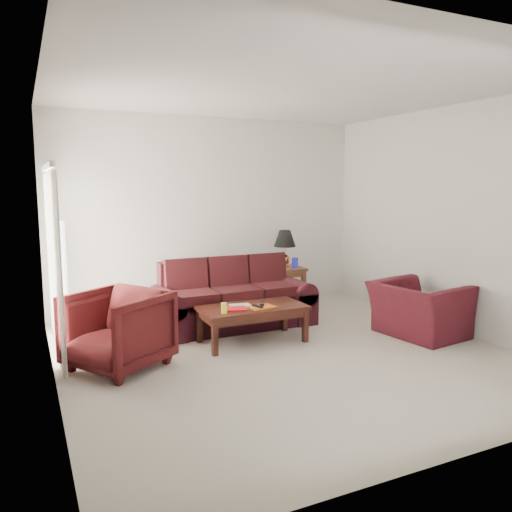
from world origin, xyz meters
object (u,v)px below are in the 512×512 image
(floor_lamp, at_px, (59,277))
(coffee_table, at_px, (252,324))
(sofa, at_px, (233,295))
(end_table, at_px, (283,287))
(armchair_right, at_px, (419,309))
(armchair_left, at_px, (118,330))

(floor_lamp, height_order, coffee_table, floor_lamp)
(sofa, xyz_separation_m, coffee_table, (-0.05, -0.75, -0.22))
(sofa, distance_m, coffee_table, 0.79)
(end_table, xyz_separation_m, floor_lamp, (-3.37, -0.01, 0.43))
(end_table, relative_size, armchair_right, 0.60)
(sofa, height_order, armchair_right, sofa)
(end_table, xyz_separation_m, armchair_right, (0.86, -2.16, 0.03))
(armchair_right, height_order, coffee_table, armchair_right)
(floor_lamp, distance_m, armchair_right, 4.75)
(floor_lamp, height_order, armchair_right, floor_lamp)
(sofa, bearing_deg, coffee_table, -99.12)
(armchair_left, bearing_deg, armchair_right, 49.52)
(armchair_left, bearing_deg, floor_lamp, 161.76)
(sofa, xyz_separation_m, floor_lamp, (-2.19, 0.72, 0.30))
(end_table, bearing_deg, floor_lamp, -179.77)
(sofa, distance_m, end_table, 1.39)
(sofa, bearing_deg, armchair_left, -156.13)
(sofa, distance_m, floor_lamp, 2.33)
(armchair_left, xyz_separation_m, coffee_table, (1.68, 0.21, -0.19))
(sofa, bearing_deg, end_table, 26.97)
(end_table, bearing_deg, coffee_table, -129.61)
(armchair_right, relative_size, coffee_table, 0.82)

